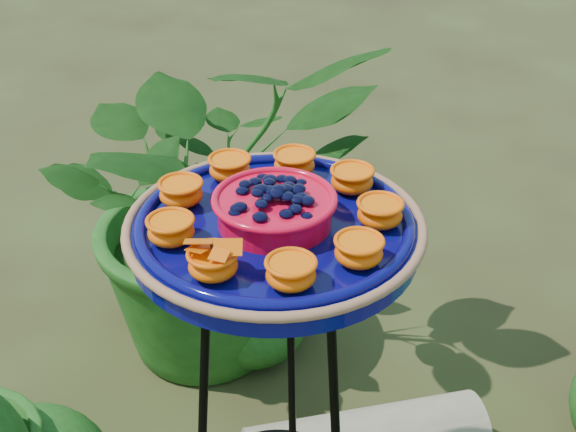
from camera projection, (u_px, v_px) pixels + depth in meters
The scene contains 3 objects.
tripod_stand at pixel (277, 406), 1.42m from camera, with size 0.36×0.36×0.87m.
feeder_dish at pixel (275, 224), 1.22m from camera, with size 0.50×0.50×0.10m.
shrub_back_left at pixel (208, 196), 2.15m from camera, with size 0.86×0.75×0.96m, color #184312.
Camera 1 is at (0.32, -1.06, 1.57)m, focal length 50.00 mm.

